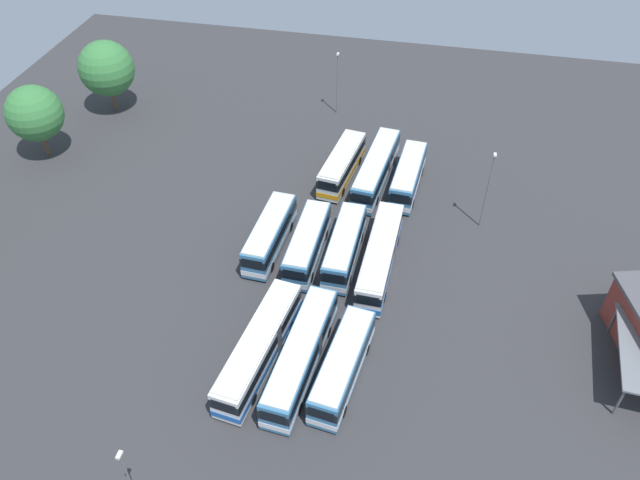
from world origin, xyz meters
The scene contains 15 objects.
ground_plane centered at (0.00, 0.00, 0.00)m, with size 105.59×105.59×0.00m, color #333335.
bus_row0_slot1 centered at (-14.07, -0.93, 1.83)m, with size 10.81×3.94×3.46m.
bus_row0_slot2 centered at (-14.15, 3.11, 1.83)m, with size 13.57×3.93×3.46m.
bus_row0_slot3 centered at (-13.47, 6.87, 1.83)m, with size 10.48×3.29×3.46m.
bus_row1_slot0 centered at (-0.37, -5.80, 1.83)m, with size 10.52×3.11×3.46m.
bus_row1_slot1 centered at (0.20, -1.75, 1.83)m, with size 10.45×2.76×3.46m.
bus_row1_slot2 centered at (-0.18, 1.98, 1.83)m, with size 10.50×2.76×3.46m.
bus_row1_slot3 centered at (0.37, 5.66, 1.83)m, with size 13.45×2.99×3.46m.
bus_row2_slot1 centered at (13.75, -2.75, 1.83)m, with size 13.60×4.30×3.46m.
bus_row2_slot2 centered at (13.81, 0.90, 1.83)m, with size 13.54×3.70×3.46m.
bus_row2_slot3 centered at (14.20, 4.53, 1.83)m, with size 10.89×3.90×3.46m.
lamp_post_far_corner centered at (-8.59, 15.33, 5.05)m, with size 0.56×0.28×9.26m.
lamp_post_near_entrance centered at (-28.60, -4.35, 4.71)m, with size 0.56×0.28×8.59m.
tree_northwest centered at (-10.96, -37.38, 5.87)m, with size 6.66×6.66×9.21m.
tree_northeast centered at (-22.97, -34.13, 6.09)m, with size 7.23×7.23×9.71m.
Camera 1 is at (45.50, 9.42, 44.06)m, focal length 35.22 mm.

